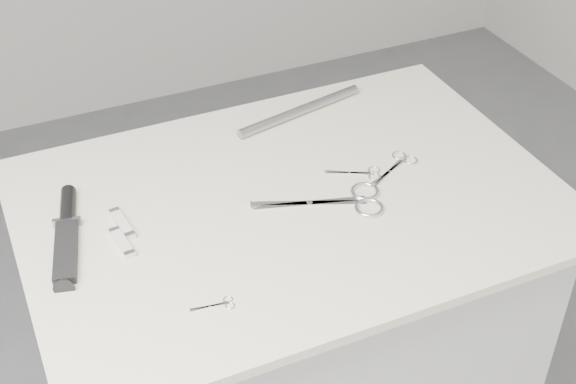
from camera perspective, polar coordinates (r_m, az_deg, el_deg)
name	(u,v)px	position (r m, az deg, el deg)	size (l,w,h in m)	color
plinth	(291,364)	(1.83, 0.22, -12.15)	(0.90, 0.60, 0.90)	silver
display_board	(292,202)	(1.51, 0.26, -0.70)	(1.00, 0.70, 0.02)	beige
large_shears	(346,201)	(1.49, 4.18, -0.63)	(0.24, 0.14, 0.01)	silver
embroidery_scissors_a	(398,164)	(1.60, 7.85, 2.01)	(0.13, 0.09, 0.00)	silver
embroidery_scissors_b	(363,173)	(1.57, 5.33, 1.34)	(0.11, 0.07, 0.00)	silver
tiny_scissors	(218,305)	(1.29, -4.97, -8.00)	(0.07, 0.03, 0.00)	silver
sheathed_knife	(67,230)	(1.47, -15.47, -2.59)	(0.09, 0.25, 0.03)	black
pocket_knife_a	(122,224)	(1.46, -11.72, -2.22)	(0.03, 0.09, 0.01)	silver
pocket_knife_b	(122,243)	(1.42, -11.73, -3.55)	(0.03, 0.08, 0.01)	silver
metal_rail	(300,111)	(1.74, 0.84, 5.80)	(0.02, 0.02, 0.31)	gray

